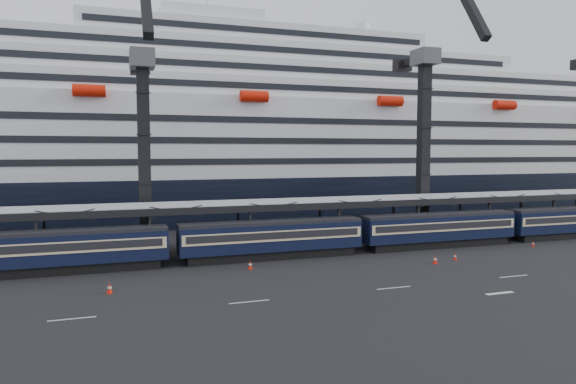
# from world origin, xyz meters

# --- Properties ---
(ground) EXTENTS (260.00, 260.00, 0.00)m
(ground) POSITION_xyz_m (0.00, 0.00, 0.00)
(ground) COLOR black
(ground) RESTS_ON ground
(lane_markings) EXTENTS (111.00, 4.27, 0.02)m
(lane_markings) POSITION_xyz_m (8.15, -5.23, 0.01)
(lane_markings) COLOR beige
(lane_markings) RESTS_ON ground
(train) EXTENTS (133.05, 3.00, 4.05)m
(train) POSITION_xyz_m (-4.65, 10.00, 2.20)
(train) COLOR black
(train) RESTS_ON ground
(canopy) EXTENTS (130.00, 6.25, 5.53)m
(canopy) POSITION_xyz_m (0.00, 14.00, 5.25)
(canopy) COLOR gray
(canopy) RESTS_ON ground
(cruise_ship) EXTENTS (214.09, 28.84, 34.00)m
(cruise_ship) POSITION_xyz_m (-1.08, 45.99, 12.34)
(cruise_ship) COLOR black
(cruise_ship) RESTS_ON ground
(crane_dark_near) EXTENTS (4.50, 17.75, 35.08)m
(crane_dark_near) POSITION_xyz_m (-20.00, 18.59, 11.93)
(crane_dark_near) COLOR #44474B
(crane_dark_near) RESTS_ON ground
(crane_dark_mid) EXTENTS (4.50, 18.24, 39.64)m
(crane_dark_mid) POSITION_xyz_m (15.00, 17.59, 13.36)
(crane_dark_mid) COLOR #44474B
(crane_dark_mid) RESTS_ON ground
(traffic_cone_b) EXTENTS (0.42, 0.42, 0.85)m
(traffic_cone_b) POSITION_xyz_m (-23.71, 1.68, 0.42)
(traffic_cone_b) COLOR red
(traffic_cone_b) RESTS_ON ground
(traffic_cone_c) EXTENTS (0.41, 0.41, 0.81)m
(traffic_cone_c) POSITION_xyz_m (-11.31, 6.15, 0.40)
(traffic_cone_c) COLOR red
(traffic_cone_c) RESTS_ON ground
(traffic_cone_d) EXTENTS (0.42, 0.42, 0.84)m
(traffic_cone_d) POSITION_xyz_m (6.45, 2.60, 0.42)
(traffic_cone_d) COLOR red
(traffic_cone_d) RESTS_ON ground
(traffic_cone_e) EXTENTS (0.35, 0.35, 0.69)m
(traffic_cone_e) POSITION_xyz_m (9.39, 3.43, 0.34)
(traffic_cone_e) COLOR red
(traffic_cone_e) RESTS_ON ground
(traffic_cone_f) EXTENTS (0.34, 0.34, 0.67)m
(traffic_cone_f) POSITION_xyz_m (22.49, 6.68, 0.33)
(traffic_cone_f) COLOR red
(traffic_cone_f) RESTS_ON ground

